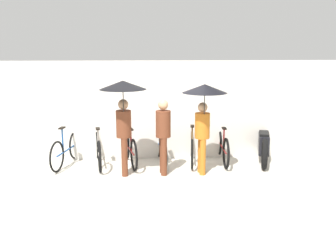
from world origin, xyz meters
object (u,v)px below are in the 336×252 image
(parked_bicycle_5, at_px, (222,146))
(motorcycle, at_px, (264,145))
(parked_bicycle_4, at_px, (192,147))
(parked_bicycle_2, at_px, (130,148))
(pedestrian_trailing, at_px, (204,105))
(parked_bicycle_3, at_px, (161,147))
(parked_bicycle_1, at_px, (98,149))
(pedestrian_center, at_px, (163,131))
(pedestrian_leading, at_px, (123,102))
(parked_bicycle_0, at_px, (67,149))

(parked_bicycle_5, xyz_separation_m, motorcycle, (1.00, -0.03, 0.02))
(parked_bicycle_4, xyz_separation_m, motorcycle, (1.74, -0.02, 0.03))
(parked_bicycle_2, relative_size, parked_bicycle_5, 0.94)
(parked_bicycle_4, distance_m, pedestrian_trailing, 1.48)
(parked_bicycle_4, height_order, motorcycle, parked_bicycle_4)
(parked_bicycle_3, height_order, parked_bicycle_5, parked_bicycle_5)
(parked_bicycle_1, relative_size, pedestrian_center, 1.10)
(parked_bicycle_1, height_order, motorcycle, parked_bicycle_1)
(parked_bicycle_1, bearing_deg, pedestrian_leading, -151.51)
(parked_bicycle_1, height_order, pedestrian_leading, pedestrian_leading)
(pedestrian_leading, xyz_separation_m, motorcycle, (3.30, 0.87, -1.20))
(parked_bicycle_4, bearing_deg, motorcycle, -83.74)
(parked_bicycle_4, xyz_separation_m, pedestrian_center, (-0.73, -0.81, 0.59))
(parked_bicycle_4, bearing_deg, pedestrian_center, 144.73)
(motorcycle, bearing_deg, pedestrian_trailing, 134.57)
(parked_bicycle_5, bearing_deg, parked_bicycle_4, 94.24)
(parked_bicycle_1, xyz_separation_m, motorcycle, (3.95, 0.03, 0.02))
(pedestrian_center, bearing_deg, parked_bicycle_2, -50.69)
(parked_bicycle_2, distance_m, pedestrian_trailing, 2.14)
(parked_bicycle_0, height_order, pedestrian_center, pedestrian_center)
(parked_bicycle_0, relative_size, pedestrian_leading, 0.83)
(pedestrian_leading, distance_m, pedestrian_trailing, 1.68)
(parked_bicycle_5, relative_size, motorcycle, 0.94)
(parked_bicycle_0, xyz_separation_m, pedestrian_center, (2.22, -0.80, 0.58))
(parked_bicycle_0, xyz_separation_m, pedestrian_trailing, (3.06, -0.90, 1.15))
(pedestrian_leading, bearing_deg, motorcycle, -169.88)
(parked_bicycle_4, height_order, pedestrian_leading, pedestrian_leading)
(parked_bicycle_2, distance_m, parked_bicycle_4, 1.48)
(parked_bicycle_3, bearing_deg, motorcycle, -96.09)
(parked_bicycle_2, height_order, parked_bicycle_5, parked_bicycle_5)
(parked_bicycle_2, xyz_separation_m, pedestrian_trailing, (1.59, -0.85, 1.14))
(pedestrian_trailing, bearing_deg, parked_bicycle_1, -25.71)
(parked_bicycle_2, bearing_deg, pedestrian_leading, 162.36)
(pedestrian_center, xyz_separation_m, pedestrian_trailing, (0.84, -0.11, 0.57))
(parked_bicycle_0, relative_size, motorcycle, 0.88)
(parked_bicycle_2, relative_size, pedestrian_center, 1.04)
(parked_bicycle_1, height_order, pedestrian_center, pedestrian_center)
(pedestrian_leading, bearing_deg, parked_bicycle_4, -154.99)
(parked_bicycle_0, xyz_separation_m, parked_bicycle_4, (2.95, 0.01, -0.01))
(pedestrian_leading, bearing_deg, parked_bicycle_1, -56.76)
(parked_bicycle_0, distance_m, pedestrian_center, 2.43)
(parked_bicycle_2, bearing_deg, pedestrian_trailing, -130.15)
(parked_bicycle_5, distance_m, motorcycle, 1.00)
(parked_bicycle_0, distance_m, parked_bicycle_2, 1.47)
(parked_bicycle_2, height_order, parked_bicycle_4, parked_bicycle_2)
(parked_bicycle_0, bearing_deg, pedestrian_leading, -109.85)
(parked_bicycle_5, relative_size, pedestrian_center, 1.11)
(parked_bicycle_2, relative_size, parked_bicycle_3, 0.99)
(parked_bicycle_5, relative_size, pedestrian_trailing, 0.92)
(parked_bicycle_3, xyz_separation_m, parked_bicycle_5, (1.47, -0.00, -0.01))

